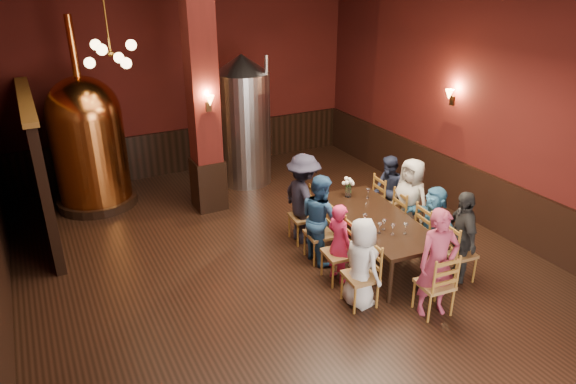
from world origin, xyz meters
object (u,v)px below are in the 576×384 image
person_2 (320,218)px  rose_vase (349,184)px  dining_table (377,221)px  copper_kettle (88,141)px  person_1 (339,243)px  steel_vessel (244,120)px  person_0 (361,263)px

person_2 → rose_vase: bearing=-62.6°
dining_table → copper_kettle: (-3.71, 4.32, 0.65)m
dining_table → person_1: size_ratio=1.95×
copper_kettle → person_2: bearing=-53.5°
person_1 → steel_vessel: (0.31, 4.30, 0.76)m
rose_vase → steel_vessel: bearing=100.9°
person_1 → person_0: bearing=164.3°
copper_kettle → steel_vessel: 3.15m
person_1 → steel_vessel: steel_vessel is taller
person_2 → person_1: bearing=172.7°
dining_table → person_1: person_1 is taller
steel_vessel → copper_kettle: bearing=175.1°
dining_table → steel_vessel: (-0.57, 4.05, 0.71)m
rose_vase → person_1: bearing=-128.9°
person_0 → person_2: person_2 is taller
person_0 → copper_kettle: 5.96m
steel_vessel → person_0: bearing=-94.3°
dining_table → person_0: 1.31m
person_2 → rose_vase: (0.85, 0.48, 0.25)m
dining_table → person_2: 0.91m
dining_table → rose_vase: 0.94m
person_0 → steel_vessel: bearing=-9.8°
dining_table → person_2: size_ratio=1.68×
person_0 → person_2: size_ratio=0.91×
person_1 → person_2: size_ratio=0.86×
dining_table → steel_vessel: bearing=103.5°
steel_vessel → person_1: bearing=-94.1°
dining_table → person_1: bearing=-158.8°
person_0 → person_2: 1.33m
person_2 → copper_kettle: copper_kettle is taller
person_1 → copper_kettle: copper_kettle is taller
person_0 → person_2: (0.13, 1.32, 0.07)m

